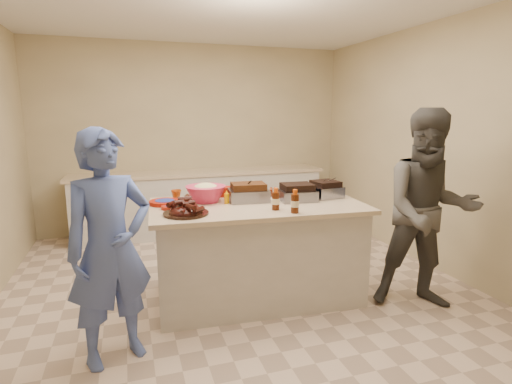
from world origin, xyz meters
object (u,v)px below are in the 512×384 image
object	(u,v)px
bbq_bottle_a	(276,210)
bbq_bottle_b	(295,213)
mustard_bottle	(227,203)
plastic_cup	(177,199)
guest_blue	(118,357)
rib_platter	(186,214)
roasting_pan	(325,197)
island	(258,296)
guest_gray	(420,304)
coleslaw_bowl	(206,202)

from	to	relation	value
bbq_bottle_a	bbq_bottle_b	world-z (taller)	bbq_bottle_b
mustard_bottle	bbq_bottle_b	bearing A→B (deg)	-48.22
plastic_cup	guest_blue	world-z (taller)	plastic_cup
bbq_bottle_b	rib_platter	bearing A→B (deg)	165.44
roasting_pan	guest_blue	size ratio (longest dim) A/B	0.17
island	roasting_pan	size ratio (longest dim) A/B	6.96
rib_platter	guest_gray	world-z (taller)	rib_platter
rib_platter	bbq_bottle_b	distance (m)	0.90
guest_blue	bbq_bottle_a	bearing A→B (deg)	-8.03
island	mustard_bottle	world-z (taller)	mustard_bottle
bbq_bottle_a	guest_gray	bearing A→B (deg)	-15.36
rib_platter	roasting_pan	world-z (taller)	rib_platter
guest_gray	plastic_cup	bearing A→B (deg)	176.34
rib_platter	plastic_cup	distance (m)	0.61
island	guest_gray	distance (m)	1.51
island	bbq_bottle_b	xyz separation A→B (m)	(0.19, -0.41, 0.91)
roasting_pan	guest_blue	bearing A→B (deg)	-167.67
roasting_pan	bbq_bottle_a	size ratio (longest dim) A/B	1.45
island	guest_gray	size ratio (longest dim) A/B	1.09
rib_platter	coleslaw_bowl	distance (m)	0.48
roasting_pan	mustard_bottle	world-z (taller)	mustard_bottle
guest_gray	bbq_bottle_a	bearing A→B (deg)	-171.96
mustard_bottle	island	bearing A→B (deg)	-20.03
rib_platter	guest_blue	bearing A→B (deg)	-144.12
guest_gray	guest_blue	bearing A→B (deg)	-156.93
rib_platter	roasting_pan	distance (m)	1.43
mustard_bottle	guest_gray	size ratio (longest dim) A/B	0.07
bbq_bottle_b	island	bearing A→B (deg)	114.60
bbq_bottle_a	coleslaw_bowl	bearing A→B (deg)	135.80
roasting_pan	coleslaw_bowl	size ratio (longest dim) A/B	0.74
coleslaw_bowl	guest_gray	world-z (taller)	coleslaw_bowl
roasting_pan	bbq_bottle_b	distance (m)	0.73
roasting_pan	bbq_bottle_b	size ratio (longest dim) A/B	1.40
mustard_bottle	guest_blue	distance (m)	1.52
bbq_bottle_b	plastic_cup	xyz separation A→B (m)	(-0.87, 0.84, 0.00)
bbq_bottle_a	guest_gray	xyz separation A→B (m)	(1.30, -0.36, -0.91)
coleslaw_bowl	bbq_bottle_b	bearing A→B (deg)	-45.83
guest_gray	coleslaw_bowl	bearing A→B (deg)	178.16
roasting_pan	coleslaw_bowl	bearing A→B (deg)	165.81
coleslaw_bowl	bbq_bottle_b	distance (m)	0.90
island	roasting_pan	world-z (taller)	roasting_pan
bbq_bottle_a	bbq_bottle_b	distance (m)	0.19
bbq_bottle_a	mustard_bottle	world-z (taller)	bbq_bottle_a
roasting_pan	bbq_bottle_a	world-z (taller)	bbq_bottle_a
bbq_bottle_a	plastic_cup	distance (m)	1.03
guest_gray	rib_platter	bearing A→B (deg)	-168.57
roasting_pan	plastic_cup	bearing A→B (deg)	159.35
bbq_bottle_a	guest_gray	world-z (taller)	bbq_bottle_a
rib_platter	mustard_bottle	xyz separation A→B (m)	(0.41, 0.28, 0.00)
rib_platter	guest_gray	distance (m)	2.29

